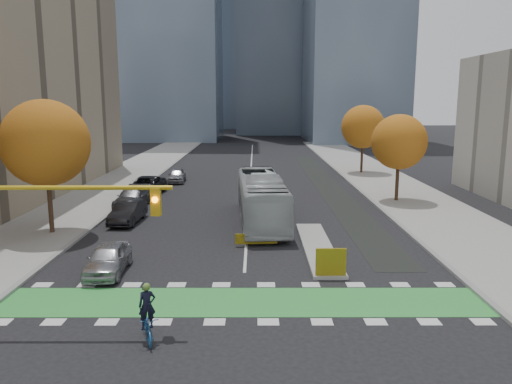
{
  "coord_description": "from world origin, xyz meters",
  "views": [
    {
      "loc": [
        0.52,
        -17.77,
        8.12
      ],
      "look_at": [
        0.56,
        10.09,
        3.0
      ],
      "focal_mm": 35.0,
      "sensor_mm": 36.0,
      "label": 1
    }
  ],
  "objects_px": {
    "tree_west": "(46,143)",
    "tree_east_near": "(399,142)",
    "parked_car_c": "(132,198)",
    "parked_car_e": "(177,175)",
    "parked_car_d": "(146,186)",
    "cyclist": "(148,321)",
    "traffic_signal_west": "(18,217)",
    "hazard_board": "(331,262)",
    "tree_east_far": "(363,127)",
    "parked_car_b": "(128,212)",
    "parked_car_a": "(108,259)",
    "bus": "(261,199)"
  },
  "relations": [
    {
      "from": "hazard_board",
      "to": "parked_car_c",
      "type": "xyz_separation_m",
      "value": [
        -13.0,
        15.78,
        -0.06
      ]
    },
    {
      "from": "parked_car_c",
      "to": "cyclist",
      "type": "bearing_deg",
      "value": -73.82
    },
    {
      "from": "hazard_board",
      "to": "tree_east_far",
      "type": "distance_m",
      "value": 35.13
    },
    {
      "from": "traffic_signal_west",
      "to": "parked_car_c",
      "type": "xyz_separation_m",
      "value": [
        -1.07,
        20.49,
        -3.3
      ]
    },
    {
      "from": "parked_car_e",
      "to": "tree_west",
      "type": "bearing_deg",
      "value": -105.74
    },
    {
      "from": "cyclist",
      "to": "parked_car_e",
      "type": "distance_m",
      "value": 34.07
    },
    {
      "from": "parked_car_b",
      "to": "tree_east_near",
      "type": "bearing_deg",
      "value": 22.42
    },
    {
      "from": "tree_east_near",
      "to": "cyclist",
      "type": "distance_m",
      "value": 28.53
    },
    {
      "from": "tree_west",
      "to": "tree_east_near",
      "type": "relative_size",
      "value": 1.16
    },
    {
      "from": "tree_east_near",
      "to": "parked_car_d",
      "type": "height_order",
      "value": "tree_east_near"
    },
    {
      "from": "parked_car_a",
      "to": "parked_car_d",
      "type": "xyz_separation_m",
      "value": [
        -2.5,
        19.98,
        0.09
      ]
    },
    {
      "from": "tree_east_near",
      "to": "tree_west",
      "type": "bearing_deg",
      "value": -157.38
    },
    {
      "from": "cyclist",
      "to": "parked_car_d",
      "type": "height_order",
      "value": "cyclist"
    },
    {
      "from": "tree_east_near",
      "to": "bus",
      "type": "bearing_deg",
      "value": -147.71
    },
    {
      "from": "tree_east_far",
      "to": "parked_car_e",
      "type": "height_order",
      "value": "tree_east_far"
    },
    {
      "from": "parked_car_b",
      "to": "parked_car_e",
      "type": "distance_m",
      "value": 17.03
    },
    {
      "from": "tree_west",
      "to": "parked_car_a",
      "type": "relative_size",
      "value": 1.99
    },
    {
      "from": "parked_car_a",
      "to": "bus",
      "type": "bearing_deg",
      "value": 51.42
    },
    {
      "from": "traffic_signal_west",
      "to": "parked_car_e",
      "type": "distance_m",
      "value": 32.69
    },
    {
      "from": "tree_east_far",
      "to": "parked_car_d",
      "type": "bearing_deg",
      "value": -148.8
    },
    {
      "from": "tree_west",
      "to": "parked_car_d",
      "type": "xyz_separation_m",
      "value": [
        3.0,
        12.98,
        -4.82
      ]
    },
    {
      "from": "parked_car_e",
      "to": "tree_east_near",
      "type": "bearing_deg",
      "value": -30.03
    },
    {
      "from": "cyclist",
      "to": "traffic_signal_west",
      "type": "bearing_deg",
      "value": 146.3
    },
    {
      "from": "parked_car_d",
      "to": "bus",
      "type": "bearing_deg",
      "value": -43.23
    },
    {
      "from": "parked_car_a",
      "to": "parked_car_b",
      "type": "distance_m",
      "value": 10.1
    },
    {
      "from": "tree_east_near",
      "to": "tree_east_far",
      "type": "bearing_deg",
      "value": 88.21
    },
    {
      "from": "tree_east_near",
      "to": "parked_car_c",
      "type": "distance_m",
      "value": 21.5
    },
    {
      "from": "parked_car_d",
      "to": "parked_car_a",
      "type": "bearing_deg",
      "value": -80.97
    },
    {
      "from": "tree_east_far",
      "to": "parked_car_b",
      "type": "relative_size",
      "value": 1.73
    },
    {
      "from": "parked_car_c",
      "to": "traffic_signal_west",
      "type": "bearing_deg",
      "value": -85.82
    },
    {
      "from": "bus",
      "to": "parked_car_e",
      "type": "relative_size",
      "value": 2.92
    },
    {
      "from": "hazard_board",
      "to": "tree_east_near",
      "type": "height_order",
      "value": "tree_east_near"
    },
    {
      "from": "tree_east_near",
      "to": "parked_car_e",
      "type": "xyz_separation_m",
      "value": [
        -19.39,
        10.0,
        -4.18
      ]
    },
    {
      "from": "traffic_signal_west",
      "to": "bus",
      "type": "height_order",
      "value": "traffic_signal_west"
    },
    {
      "from": "tree_east_near",
      "to": "parked_car_c",
      "type": "relative_size",
      "value": 1.39
    },
    {
      "from": "parked_car_d",
      "to": "cyclist",
      "type": "bearing_deg",
      "value": -75.82
    },
    {
      "from": "tree_east_near",
      "to": "bus",
      "type": "xyz_separation_m",
      "value": [
        -11.07,
        -7.0,
        -3.23
      ]
    },
    {
      "from": "parked_car_c",
      "to": "parked_car_e",
      "type": "xyz_separation_m",
      "value": [
        1.61,
        12.02,
        -0.05
      ]
    },
    {
      "from": "parked_car_b",
      "to": "traffic_signal_west",
      "type": "bearing_deg",
      "value": -86.35
    },
    {
      "from": "hazard_board",
      "to": "parked_car_b",
      "type": "height_order",
      "value": "parked_car_b"
    },
    {
      "from": "tree_east_near",
      "to": "parked_car_d",
      "type": "bearing_deg",
      "value": 171.92
    },
    {
      "from": "tree_west",
      "to": "parked_car_b",
      "type": "bearing_deg",
      "value": 37.16
    },
    {
      "from": "tree_east_far",
      "to": "cyclist",
      "type": "distance_m",
      "value": 43.02
    },
    {
      "from": "tree_west",
      "to": "bus",
      "type": "distance_m",
      "value": 13.86
    },
    {
      "from": "traffic_signal_west",
      "to": "parked_car_b",
      "type": "relative_size",
      "value": 1.93
    },
    {
      "from": "parked_car_e",
      "to": "tree_east_far",
      "type": "bearing_deg",
      "value": 14.04
    },
    {
      "from": "tree_east_near",
      "to": "cyclist",
      "type": "bearing_deg",
      "value": -122.5
    },
    {
      "from": "traffic_signal_west",
      "to": "parked_car_c",
      "type": "relative_size",
      "value": 1.68
    },
    {
      "from": "cyclist",
      "to": "parked_car_a",
      "type": "distance_m",
      "value": 7.58
    },
    {
      "from": "parked_car_a",
      "to": "parked_car_b",
      "type": "relative_size",
      "value": 0.94
    }
  ]
}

